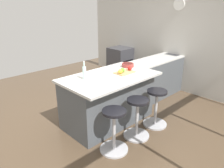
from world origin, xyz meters
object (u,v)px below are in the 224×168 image
kitchen_island (108,99)px  cutting_board (124,72)px  apple_red (130,68)px  water_bottle (84,72)px  oven_range (120,62)px  stool_middle (137,119)px  stool_near_camera (114,132)px  apple_green (123,70)px  apple_yellow (120,71)px  stool_by_window (156,109)px  fruit_bowl (128,65)px

kitchen_island → cutting_board: bearing=161.7°
cutting_board → apple_red: apple_red is taller
water_bottle → oven_range: bearing=-147.6°
stool_middle → stool_near_camera: 0.54m
oven_range → apple_green: bearing=44.8°
oven_range → stool_middle: (2.12, 2.44, -0.12)m
apple_red → kitchen_island: bearing=-13.9°
oven_range → apple_green: (1.85, 1.84, 0.55)m
apple_green → stool_near_camera: bearing=36.8°
stool_middle → apple_yellow: 0.90m
cutting_board → water_bottle: size_ratio=1.15×
kitchen_island → stool_near_camera: size_ratio=2.48×
stool_by_window → apple_yellow: apple_yellow is taller
oven_range → cutting_board: cutting_board is taller
stool_middle → cutting_board: bearing=-117.7°
stool_by_window → cutting_board: size_ratio=1.91×
cutting_board → oven_range: bearing=-134.4°
kitchen_island → apple_green: bearing=160.5°
apple_red → fruit_bowl: apple_red is taller
apple_red → apple_green: (0.18, -0.02, 0.00)m
kitchen_island → water_bottle: water_bottle is taller
kitchen_island → apple_green: apple_green is taller
kitchen_island → cutting_board: cutting_board is taller
stool_by_window → apple_red: apple_red is taller
stool_middle → apple_red: bearing=-127.4°
stool_near_camera → stool_middle: bearing=180.0°
apple_yellow → apple_red: bearing=-176.9°
cutting_board → fruit_bowl: fruit_bowl is taller
stool_near_camera → water_bottle: 1.10m
apple_yellow → fruit_bowl: (-0.48, -0.25, -0.02)m
apple_green → stool_by_window: bearing=113.9°
stool_by_window → apple_green: (0.27, -0.60, 0.67)m
cutting_board → stool_middle: bearing=62.3°
stool_by_window → stool_near_camera: size_ratio=1.00×
fruit_bowl → cutting_board: bearing=33.2°
stool_near_camera → apple_red: apple_red is taller
apple_red → apple_green: bearing=-5.1°
apple_yellow → water_bottle: 0.66m
stool_middle → apple_red: (-0.45, -0.59, 0.66)m
stool_by_window → stool_middle: (0.54, 0.00, 0.00)m
stool_by_window → fruit_bowl: (-0.12, -0.82, 0.64)m
stool_middle → cutting_board: cutting_board is taller
apple_yellow → kitchen_island: bearing=-35.0°
kitchen_island → stool_middle: bearing=90.0°
stool_by_window → cutting_board: cutting_board is taller
oven_range → stool_by_window: bearing=57.0°
stool_near_camera → water_bottle: bearing=-97.2°
apple_green → fruit_bowl: (-0.39, -0.22, -0.02)m
apple_yellow → cutting_board: bearing=-170.4°
stool_by_window → apple_red: bearing=-81.4°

